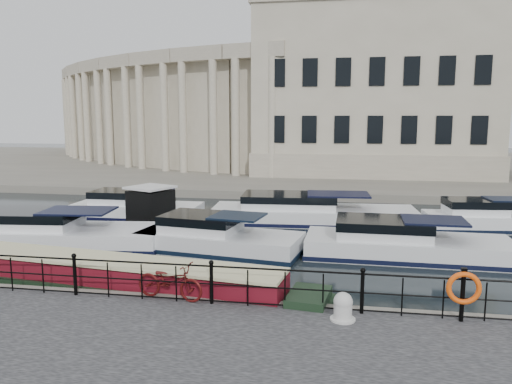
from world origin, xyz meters
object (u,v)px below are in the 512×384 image
Objects in this scene: life_ring_post at (464,289)px; harbour_hut at (151,209)px; narrowboat at (119,285)px; mooring_bollard at (343,307)px; bicycle at (170,281)px.

life_ring_post is 16.80m from harbour_hut.
narrowboat is (-9.83, 1.64, -1.04)m from life_ring_post.
harbour_hut reaches higher than life_ring_post.
mooring_bollard is at bearing -26.81° from harbour_hut.
bicycle is 2.66m from narrowboat.
narrowboat is at bearing 68.75° from bicycle.
bicycle is 0.15× the size of narrowboat.
harbour_hut reaches higher than narrowboat.
harbour_hut is (-4.85, 10.92, -0.12)m from bicycle.
life_ring_post reaches higher than bicycle.
bicycle is at bearing -42.50° from harbour_hut.
harbour_hut reaches higher than mooring_bollard.
life_ring_post is 0.41× the size of harbour_hut.
narrowboat is at bearing 170.50° from life_ring_post.
bicycle reaches higher than narrowboat.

